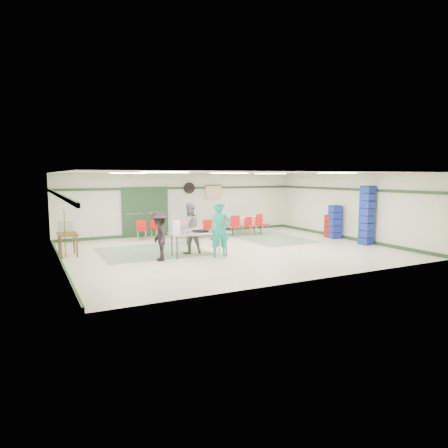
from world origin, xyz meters
name	(u,v)px	position (x,y,z in m)	size (l,w,h in m)	color
floor	(229,250)	(0.00, 0.00, 0.00)	(11.00, 11.00, 0.00)	beige
ceiling	(229,173)	(0.00, 0.00, 2.70)	(11.00, 11.00, 0.00)	silver
wall_back	(183,204)	(0.00, 4.50, 1.35)	(11.00, 11.00, 0.00)	beige
wall_front	(314,227)	(0.00, -4.50, 1.35)	(11.00, 11.00, 0.00)	beige
wall_left	(58,220)	(-5.50, 0.00, 1.35)	(9.00, 9.00, 0.00)	beige
wall_right	(349,206)	(5.50, 0.00, 1.35)	(9.00, 9.00, 0.00)	beige
trim_back	(183,188)	(0.00, 4.47, 2.05)	(11.00, 0.06, 0.10)	#203A21
baseboard_back	(183,232)	(0.00, 4.47, 0.06)	(11.00, 0.06, 0.12)	#203A21
trim_left	(58,195)	(-5.47, 0.00, 2.05)	(9.00, 0.06, 0.10)	#203A21
baseboard_left	(62,264)	(-5.47, 0.00, 0.06)	(9.00, 0.06, 0.12)	#203A21
trim_right	(349,189)	(5.47, 0.00, 2.05)	(9.00, 0.06, 0.10)	#203A21
baseboard_right	(347,238)	(5.47, 0.00, 0.06)	(9.00, 0.06, 0.12)	#203A21
green_patch_a	(152,251)	(-2.50, 1.00, 0.00)	(3.50, 3.00, 0.01)	gray
green_patch_b	(272,238)	(2.80, 1.50, 0.00)	(2.50, 3.50, 0.01)	gray
double_door_left	(134,213)	(-2.20, 4.44, 1.05)	(0.90, 0.06, 2.10)	gray
double_door_right	(156,212)	(-1.25, 4.44, 1.05)	(0.90, 0.06, 2.10)	gray
door_frame	(145,212)	(-1.73, 4.42, 1.05)	(2.00, 0.03, 2.15)	#203A21
wall_fan	(189,188)	(0.30, 4.44, 2.05)	(0.50, 0.50, 0.10)	black
scroll_banner	(214,192)	(1.50, 4.44, 1.85)	(0.80, 0.02, 0.60)	#D6C486
serving_table	(199,234)	(-1.31, -0.39, 0.72)	(1.98, 0.93, 0.76)	#A2A39E
sheet_tray_right	(216,231)	(-0.71, -0.41, 0.77)	(0.62, 0.47, 0.02)	silver
sheet_tray_mid	(195,232)	(-1.42, -0.26, 0.77)	(0.57, 0.43, 0.02)	silver
sheet_tray_left	(186,233)	(-1.79, -0.48, 0.77)	(0.59, 0.45, 0.02)	silver
baking_pan	(200,231)	(-1.27, -0.37, 0.80)	(0.48, 0.30, 0.08)	black
foam_box_stack	(176,227)	(-2.10, -0.37, 0.97)	(0.23, 0.21, 0.43)	white
volunteer_teal	(220,230)	(-0.78, -0.85, 0.88)	(0.64, 0.42, 1.75)	#169985
volunteer_grey	(189,228)	(-1.44, 0.13, 0.86)	(0.83, 0.65, 1.71)	gray
volunteer_dark	(159,236)	(-2.71, -0.55, 0.77)	(0.99, 0.57, 1.53)	black
dining_table_a	(244,221)	(2.45, 3.25, 0.57)	(1.69, 0.81, 0.77)	red
dining_table_b	(199,224)	(0.25, 3.25, 0.57)	(1.88, 1.03, 0.77)	red
chair_a	(250,224)	(2.41, 2.68, 0.49)	(0.44, 0.44, 0.80)	red
chair_b	(236,224)	(1.73, 2.69, 0.55)	(0.46, 0.46, 0.89)	red
chair_c	(261,222)	(2.98, 2.69, 0.55)	(0.53, 0.53, 0.90)	red
chair_d	(208,227)	(0.41, 2.67, 0.48)	(0.46, 0.46, 0.78)	red
chair_loose_a	(155,227)	(-1.52, 3.72, 0.49)	(0.50, 0.50, 0.81)	red
chair_loose_b	(142,228)	(-2.16, 3.53, 0.50)	(0.45, 0.45, 0.82)	red
crate_stack_blue_a	(335,222)	(5.15, 0.39, 0.69)	(0.42, 0.42, 1.38)	navy
crate_stack_red	(330,226)	(5.15, 0.66, 0.48)	(0.37, 0.37, 0.95)	maroon
crate_stack_blue_b	(367,215)	(5.15, -1.33, 1.11)	(0.43, 0.43, 2.23)	navy
printer_table	(67,236)	(-5.15, 1.48, 0.64)	(0.60, 0.92, 0.74)	brown
office_printer	(65,226)	(-5.15, 2.04, 0.92)	(0.45, 0.40, 0.36)	beige
broom	(65,233)	(-5.23, 1.40, 0.78)	(0.03, 0.03, 1.50)	brown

